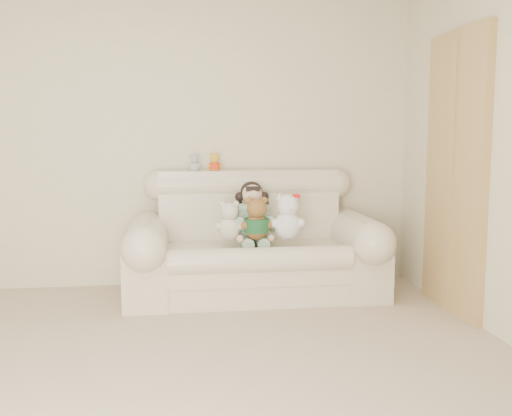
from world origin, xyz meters
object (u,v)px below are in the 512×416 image
Objects in this scene: seated_child at (252,213)px; white_cat at (288,212)px; brown_teddy at (257,214)px; cream_teddy at (229,217)px; sofa at (254,235)px.

seated_child is 1.22× the size of white_cat.
white_cat is (0.25, -0.00, 0.02)m from brown_teddy.
brown_teddy is (0.01, -0.21, 0.01)m from seated_child.
brown_teddy reaches higher than cream_teddy.
cream_teddy is (-0.47, 0.04, -0.04)m from white_cat.
cream_teddy is at bearing -156.97° from sofa.
cream_teddy is (-0.22, 0.04, -0.02)m from brown_teddy.
white_cat is (0.25, -0.13, 0.20)m from sofa.
seated_child is at bearing 39.39° from cream_teddy.
sofa is at bearing 66.15° from brown_teddy.
seated_child reaches higher than white_cat.
white_cat reaches higher than cream_teddy.
cream_teddy is at bearing 145.13° from brown_teddy.
seated_child is 0.27m from cream_teddy.
seated_child is 1.47× the size of cream_teddy.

